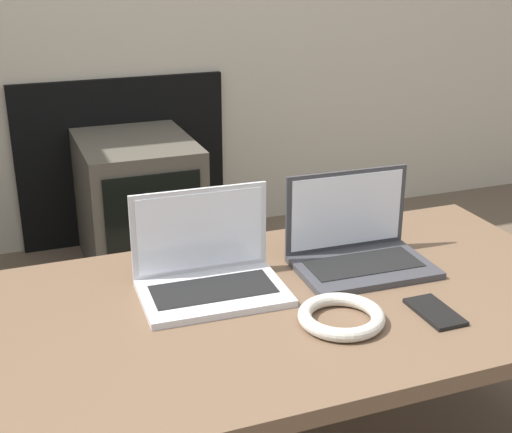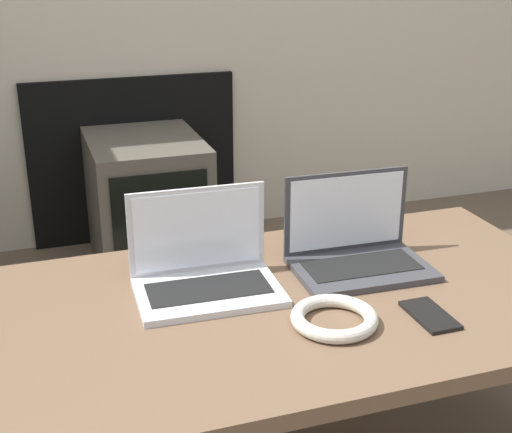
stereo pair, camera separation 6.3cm
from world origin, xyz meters
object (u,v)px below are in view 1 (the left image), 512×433
Objects in this scene: headphones at (341,316)px; tv at (139,204)px; laptop_left at (208,269)px; phone at (435,312)px; laptop_right at (357,245)px.

tv is (-0.14, 1.35, -0.20)m from headphones.
laptop_left reaches higher than tv.
laptop_left is 2.36× the size of phone.
phone is (0.04, -0.28, -0.04)m from laptop_right.
laptop_left is 1.00× the size of laptop_right.
laptop_right is 1.80× the size of headphones.
laptop_left reaches higher than headphones.
tv is at bearing 88.77° from laptop_left.
laptop_left is 0.32m from headphones.
laptop_right reaches higher than headphones.
tv reaches higher than headphones.
headphones is at bearing -83.87° from tv.
phone is (0.41, -0.28, -0.04)m from laptop_left.
phone is 1.44m from tv.
phone is (0.20, -0.04, -0.01)m from headphones.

